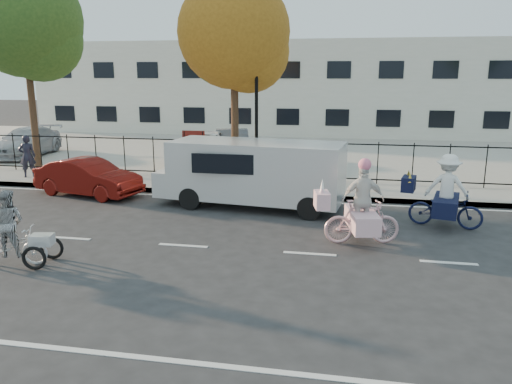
% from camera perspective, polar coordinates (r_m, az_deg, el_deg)
% --- Properties ---
extents(ground, '(120.00, 120.00, 0.00)m').
position_cam_1_polar(ground, '(12.03, -8.32, -6.09)').
color(ground, '#333334').
extents(road_markings, '(60.00, 9.52, 0.01)m').
position_cam_1_polar(road_markings, '(12.03, -8.32, -6.07)').
color(road_markings, silver).
rests_on(road_markings, ground).
extents(curb, '(60.00, 0.10, 0.15)m').
position_cam_1_polar(curb, '(16.67, -2.75, -0.19)').
color(curb, '#A8A399').
rests_on(curb, ground).
extents(sidewalk, '(60.00, 2.20, 0.15)m').
position_cam_1_polar(sidewalk, '(17.66, -1.96, 0.59)').
color(sidewalk, '#A8A399').
rests_on(sidewalk, ground).
extents(parking_lot, '(60.00, 15.60, 0.15)m').
position_cam_1_polar(parking_lot, '(26.28, 2.27, 4.81)').
color(parking_lot, '#A8A399').
rests_on(parking_lot, ground).
extents(iron_fence, '(58.00, 0.06, 1.50)m').
position_cam_1_polar(iron_fence, '(18.56, -1.24, 3.81)').
color(iron_fence, black).
rests_on(iron_fence, sidewalk).
extents(building, '(34.00, 10.00, 6.00)m').
position_cam_1_polar(building, '(35.92, 4.70, 11.76)').
color(building, silver).
rests_on(building, ground).
extents(lamppost, '(0.36, 0.36, 4.33)m').
position_cam_1_polar(lamppost, '(17.83, 0.05, 10.58)').
color(lamppost, black).
rests_on(lamppost, sidewalk).
extents(street_sign, '(0.85, 0.06, 1.80)m').
position_cam_1_polar(street_sign, '(18.57, -7.13, 5.33)').
color(street_sign, black).
rests_on(street_sign, sidewalk).
extents(zebra_trike, '(1.93, 0.96, 1.65)m').
position_cam_1_polar(zebra_trike, '(11.81, -26.37, -4.52)').
color(zebra_trike, white).
rests_on(zebra_trike, ground).
extents(unicorn_bike, '(2.10, 1.50, 2.08)m').
position_cam_1_polar(unicorn_bike, '(12.10, 11.90, -2.32)').
color(unicorn_bike, beige).
rests_on(unicorn_bike, ground).
extents(bull_bike, '(2.17, 1.52, 1.96)m').
position_cam_1_polar(bull_bike, '(14.05, 20.80, -0.68)').
color(bull_bike, '#101536').
rests_on(bull_bike, ground).
extents(white_van, '(5.84, 2.52, 2.01)m').
position_cam_1_polar(white_van, '(15.06, -0.34, 2.37)').
color(white_van, silver).
rests_on(white_van, ground).
extents(red_sedan, '(3.92, 2.15, 1.22)m').
position_cam_1_polar(red_sedan, '(17.54, -18.62, 1.59)').
color(red_sedan, '#5C0E0A').
rests_on(red_sedan, ground).
extents(pedestrian, '(0.70, 0.64, 1.60)m').
position_cam_1_polar(pedestrian, '(20.76, -24.68, 3.76)').
color(pedestrian, black).
rests_on(pedestrian, sidewalk).
extents(lot_car_a, '(2.38, 4.74, 1.32)m').
position_cam_1_polar(lot_car_a, '(26.26, -24.74, 5.22)').
color(lot_car_a, '#ADAEB5').
rests_on(lot_car_a, parking_lot).
extents(lot_car_b, '(2.90, 5.22, 1.38)m').
position_cam_1_polar(lot_car_b, '(21.77, -5.88, 5.01)').
color(lot_car_b, white).
rests_on(lot_car_b, parking_lot).
extents(lot_car_c, '(2.48, 4.39, 1.37)m').
position_cam_1_polar(lot_car_c, '(22.68, -2.75, 5.38)').
color(lot_car_c, '#4E5156').
rests_on(lot_car_c, parking_lot).
extents(tree_west, '(4.56, 4.56, 8.36)m').
position_cam_1_polar(tree_west, '(22.65, -24.59, 16.97)').
color(tree_west, '#442D1D').
rests_on(tree_west, ground).
extents(tree_mid, '(4.08, 4.08, 7.48)m').
position_cam_1_polar(tree_mid, '(18.90, -2.05, 17.18)').
color(tree_mid, '#442D1D').
rests_on(tree_mid, ground).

